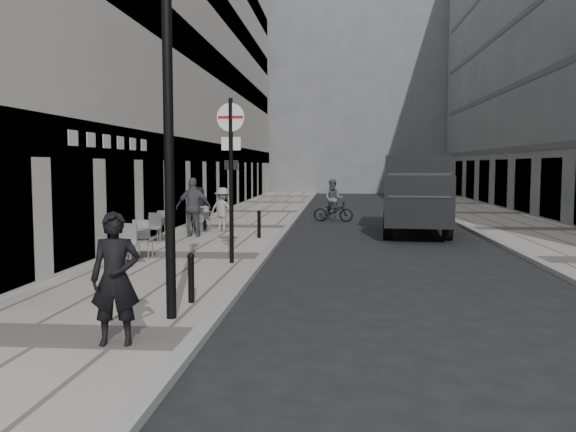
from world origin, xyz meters
name	(u,v)px	position (x,y,z in m)	size (l,w,h in m)	color
sidewalk	(236,228)	(-2.00, 18.00, 0.06)	(4.00, 60.00, 0.12)	#A19B92
far_sidewalk	(526,230)	(9.00, 18.00, 0.06)	(4.00, 60.00, 0.12)	#A19B92
building_left	(176,32)	(-6.00, 24.50, 9.00)	(4.00, 45.00, 18.00)	beige
building_far	(334,79)	(1.50, 56.00, 11.00)	(24.00, 16.00, 22.00)	slate
walking_man	(116,279)	(-0.94, 2.35, 1.00)	(0.64, 0.42, 1.76)	black
sign_post	(231,158)	(-0.60, 9.14, 2.65)	(0.68, 0.13, 3.96)	black
lamppost	(168,101)	(-0.60, 3.77, 3.46)	(0.27, 0.27, 6.00)	black
bollard_near	(191,279)	(-0.55, 4.86, 0.52)	(0.11, 0.11, 0.80)	black
bollard_far	(259,225)	(-0.60, 14.26, 0.54)	(0.11, 0.11, 0.84)	black
panel_van	(416,190)	(4.82, 17.23, 1.59)	(2.78, 6.19, 2.83)	black
cyclist	(333,205)	(1.75, 21.44, 0.73)	(1.80, 0.84, 1.87)	black
pedestrian_a	(193,207)	(-2.79, 14.37, 1.10)	(1.15, 0.48, 1.96)	#505054
pedestrian_b	(223,210)	(-2.14, 16.04, 0.91)	(1.01, 0.58, 1.57)	gray
pedestrian_c	(199,208)	(-3.11, 16.54, 0.91)	(0.77, 0.50, 1.58)	black
cafe_table_near	(201,220)	(-2.84, 15.64, 0.57)	(0.70, 1.57, 0.90)	silver
cafe_table_mid	(135,242)	(-2.98, 9.04, 0.62)	(0.77, 1.74, 0.99)	silver
cafe_table_far	(159,226)	(-3.60, 13.18, 0.58)	(0.71, 1.61, 0.92)	#A3A3A5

